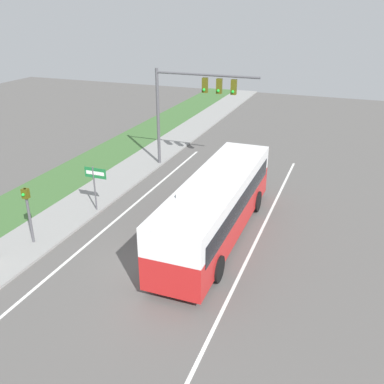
{
  "coord_description": "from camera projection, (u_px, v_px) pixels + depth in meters",
  "views": [
    {
      "loc": [
        7.01,
        -13.65,
        10.11
      ],
      "look_at": [
        0.09,
        4.37,
        1.63
      ],
      "focal_mm": 40.0,
      "sensor_mm": 36.0,
      "label": 1
    }
  ],
  "objects": [
    {
      "name": "ground_plane",
      "position": [
        153.0,
        266.0,
        18.03
      ],
      "size": [
        80.0,
        80.0,
        0.0
      ],
      "primitive_type": "plane",
      "color": "#565451"
    },
    {
      "name": "sidewalk",
      "position": [
        34.0,
        238.0,
        20.04
      ],
      "size": [
        2.8,
        80.0,
        0.12
      ],
      "color": "gray",
      "rests_on": "ground_plane"
    },
    {
      "name": "lane_divider_near",
      "position": [
        81.0,
        250.0,
        19.21
      ],
      "size": [
        0.14,
        30.0,
        0.01
      ],
      "color": "silver",
      "rests_on": "ground_plane"
    },
    {
      "name": "lane_divider_far",
      "position": [
        235.0,
        284.0,
        16.85
      ],
      "size": [
        0.14,
        30.0,
        0.01
      ],
      "color": "silver",
      "rests_on": "ground_plane"
    },
    {
      "name": "bus",
      "position": [
        217.0,
        203.0,
        19.64
      ],
      "size": [
        2.59,
        10.92,
        3.21
      ],
      "color": "red",
      "rests_on": "ground_plane"
    },
    {
      "name": "signal_gantry",
      "position": [
        191.0,
        98.0,
        26.84
      ],
      "size": [
        6.77,
        0.41,
        6.45
      ],
      "color": "#4C4C51",
      "rests_on": "ground_plane"
    },
    {
      "name": "pedestrian_signal",
      "position": [
        28.0,
        207.0,
        18.92
      ],
      "size": [
        0.28,
        0.34,
        2.77
      ],
      "color": "#4C4C51",
      "rests_on": "ground_plane"
    },
    {
      "name": "street_sign",
      "position": [
        95.0,
        180.0,
        22.02
      ],
      "size": [
        1.25,
        0.08,
        2.54
      ],
      "color": "#4C4C51",
      "rests_on": "ground_plane"
    }
  ]
}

